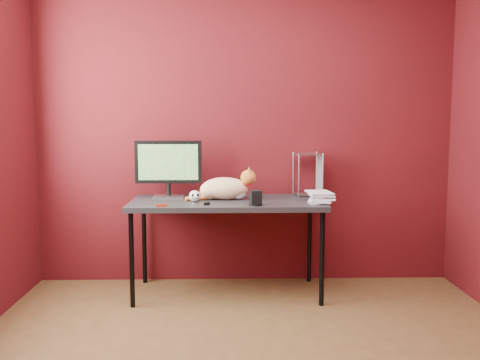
{
  "coord_description": "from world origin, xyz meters",
  "views": [
    {
      "loc": [
        -0.15,
        -2.76,
        1.38
      ],
      "look_at": [
        -0.05,
        1.15,
        0.93
      ],
      "focal_mm": 40.0,
      "sensor_mm": 36.0,
      "label": 1
    }
  ],
  "objects_px": {
    "desk": "(227,207)",
    "speaker": "(256,199)",
    "book_stack": "(310,140)",
    "monitor": "(168,166)",
    "skull_mug": "(195,196)",
    "cat": "(225,188)"
  },
  "relations": [
    {
      "from": "monitor",
      "to": "speaker",
      "type": "height_order",
      "value": "monitor"
    },
    {
      "from": "monitor",
      "to": "speaker",
      "type": "bearing_deg",
      "value": -30.92
    },
    {
      "from": "desk",
      "to": "skull_mug",
      "type": "distance_m",
      "value": 0.28
    },
    {
      "from": "monitor",
      "to": "skull_mug",
      "type": "xyz_separation_m",
      "value": [
        0.22,
        -0.22,
        -0.21
      ]
    },
    {
      "from": "cat",
      "to": "speaker",
      "type": "bearing_deg",
      "value": -49.08
    },
    {
      "from": "monitor",
      "to": "cat",
      "type": "bearing_deg",
      "value": -12.48
    },
    {
      "from": "desk",
      "to": "monitor",
      "type": "distance_m",
      "value": 0.58
    },
    {
      "from": "speaker",
      "to": "skull_mug",
      "type": "bearing_deg",
      "value": 146.37
    },
    {
      "from": "desk",
      "to": "monitor",
      "type": "height_order",
      "value": "monitor"
    },
    {
      "from": "desk",
      "to": "speaker",
      "type": "distance_m",
      "value": 0.35
    },
    {
      "from": "desk",
      "to": "book_stack",
      "type": "xyz_separation_m",
      "value": [
        0.63,
        -0.11,
        0.52
      ]
    },
    {
      "from": "cat",
      "to": "skull_mug",
      "type": "xyz_separation_m",
      "value": [
        -0.23,
        -0.12,
        -0.04
      ]
    },
    {
      "from": "book_stack",
      "to": "desk",
      "type": "bearing_deg",
      "value": 169.88
    },
    {
      "from": "speaker",
      "to": "book_stack",
      "type": "height_order",
      "value": "book_stack"
    },
    {
      "from": "monitor",
      "to": "speaker",
      "type": "relative_size",
      "value": 4.8
    },
    {
      "from": "cat",
      "to": "skull_mug",
      "type": "bearing_deg",
      "value": -148.24
    },
    {
      "from": "cat",
      "to": "book_stack",
      "type": "bearing_deg",
      "value": -9.19
    },
    {
      "from": "skull_mug",
      "to": "book_stack",
      "type": "bearing_deg",
      "value": -12.64
    },
    {
      "from": "monitor",
      "to": "speaker",
      "type": "xyz_separation_m",
      "value": [
        0.68,
        -0.4,
        -0.21
      ]
    },
    {
      "from": "skull_mug",
      "to": "speaker",
      "type": "bearing_deg",
      "value": -32.24
    },
    {
      "from": "monitor",
      "to": "book_stack",
      "type": "xyz_separation_m",
      "value": [
        1.1,
        -0.25,
        0.21
      ]
    },
    {
      "from": "book_stack",
      "to": "speaker",
      "type": "bearing_deg",
      "value": -160.52
    }
  ]
}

